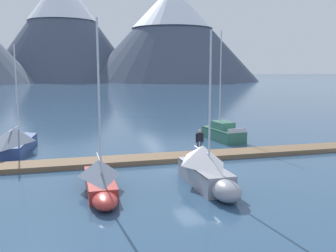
% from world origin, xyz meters
% --- Properties ---
extents(ground_plane, '(700.00, 700.00, 0.00)m').
position_xyz_m(ground_plane, '(0.00, 0.00, 0.00)').
color(ground_plane, '#2D4C6B').
extents(mountain_central_massif, '(76.25, 76.25, 52.89)m').
position_xyz_m(mountain_central_massif, '(-1.92, 186.49, 27.66)').
color(mountain_central_massif, '#424C60').
rests_on(mountain_central_massif, ground).
extents(mountain_shoulder_ridge, '(87.09, 87.09, 46.75)m').
position_xyz_m(mountain_shoulder_ridge, '(50.65, 166.35, 24.52)').
color(mountain_shoulder_ridge, '#424C60').
rests_on(mountain_shoulder_ridge, ground).
extents(dock, '(28.50, 2.94, 0.30)m').
position_xyz_m(dock, '(0.00, 4.00, 0.15)').
color(dock, brown).
rests_on(dock, ground).
extents(sailboat_nearest_berth, '(2.91, 7.92, 7.90)m').
position_xyz_m(sailboat_nearest_berth, '(-10.64, 9.78, 0.90)').
color(sailboat_nearest_berth, navy).
rests_on(sailboat_nearest_berth, ground).
extents(sailboat_second_berth, '(1.70, 5.89, 8.42)m').
position_xyz_m(sailboat_second_berth, '(-5.81, -1.45, 0.72)').
color(sailboat_second_berth, '#B2332D').
rests_on(sailboat_second_berth, ground).
extents(sailboat_mid_dock_port, '(1.76, 5.90, 8.00)m').
position_xyz_m(sailboat_mid_dock_port, '(-0.38, -2.24, 0.96)').
color(sailboat_mid_dock_port, '#93939E').
rests_on(sailboat_mid_dock_port, ground).
extents(sailboat_mid_dock_starboard, '(2.32, 5.61, 9.32)m').
position_xyz_m(sailboat_mid_dock_starboard, '(6.03, 9.97, 0.64)').
color(sailboat_mid_dock_starboard, '#336B56').
rests_on(sailboat_mid_dock_starboard, ground).
extents(person_on_dock, '(0.59, 0.23, 1.69)m').
position_xyz_m(person_on_dock, '(1.65, 3.94, 1.26)').
color(person_on_dock, '#384256').
rests_on(person_on_dock, dock).
extents(mooring_buoy_channel_marker, '(0.45, 0.45, 0.53)m').
position_xyz_m(mooring_buoy_channel_marker, '(-0.49, 1.37, 0.23)').
color(mooring_buoy_channel_marker, white).
rests_on(mooring_buoy_channel_marker, ground).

